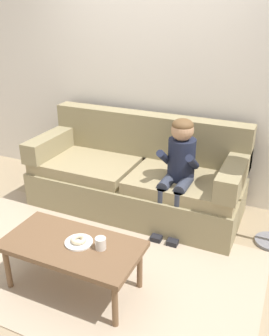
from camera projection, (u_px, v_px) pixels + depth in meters
ground at (98, 248)px, 3.35m from camera, size 10.00×10.00×0.00m
wall_back at (157, 69)px, 3.93m from camera, size 8.00×0.10×2.80m
area_rug at (84, 263)px, 3.14m from camera, size 2.94×1.63×0.01m
couch at (137, 177)px, 3.91m from camera, size 2.22×0.90×0.97m
coffee_table at (72, 248)px, 2.73m from camera, size 1.05×0.54×0.42m
person_child at (179, 165)px, 3.41m from camera, size 0.34×0.58×1.10m
plate at (79, 242)px, 2.71m from camera, size 0.21×0.21×0.01m
donut at (79, 239)px, 2.70m from camera, size 0.15×0.15×0.04m
mug at (101, 243)px, 2.64m from camera, size 0.08×0.08×0.09m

